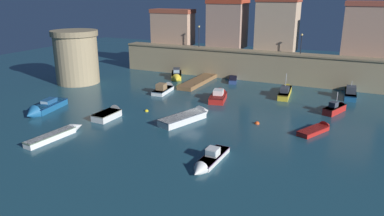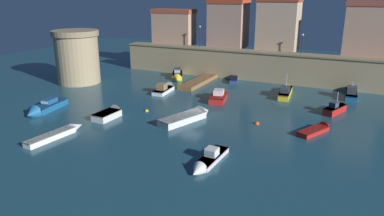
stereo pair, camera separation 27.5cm
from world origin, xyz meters
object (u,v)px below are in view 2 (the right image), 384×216
object	(u,v)px
moored_boat_3	(166,88)
mooring_buoy_0	(257,124)
moored_boat_12	(234,79)
quay_lamp_0	(200,33)
moored_boat_5	(219,96)
moored_boat_6	(351,92)
fortress_tower	(77,56)
moored_boat_10	(177,76)
moored_boat_1	(207,161)
moored_boat_0	(111,113)
moored_boat_7	(337,108)
moored_boat_4	(58,133)
moored_boat_8	(44,108)
moored_boat_9	(190,116)
moored_boat_2	(318,129)
quay_lamp_1	(302,40)
mooring_buoy_1	(147,111)
moored_boat_11	(286,91)

from	to	relation	value
moored_boat_3	mooring_buoy_0	distance (m)	17.41
moored_boat_12	quay_lamp_0	bearing A→B (deg)	55.68
moored_boat_5	moored_boat_6	distance (m)	18.25
fortress_tower	moored_boat_10	bearing A→B (deg)	35.33
moored_boat_1	moored_boat_12	distance (m)	30.34
moored_boat_12	moored_boat_6	bearing A→B (deg)	-112.10
moored_boat_0	moored_boat_7	world-z (taller)	moored_boat_7
moored_boat_1	moored_boat_4	xyz separation A→B (m)	(-15.63, -0.68, 0.01)
moored_boat_8	mooring_buoy_0	world-z (taller)	moored_boat_8
quay_lamp_0	moored_boat_1	bearing A→B (deg)	-64.50
moored_boat_9	mooring_buoy_0	world-z (taller)	moored_boat_9
moored_boat_2	moored_boat_10	size ratio (longest dim) A/B	0.83
mooring_buoy_0	moored_boat_9	bearing A→B (deg)	-165.19
moored_boat_9	moored_boat_12	size ratio (longest dim) A/B	1.48
fortress_tower	moored_boat_12	xyz separation A→B (m)	(21.55, 11.53, -3.74)
moored_boat_5	moored_boat_10	bearing A→B (deg)	39.28
moored_boat_2	moored_boat_5	bearing A→B (deg)	90.00
quay_lamp_1	moored_boat_9	bearing A→B (deg)	-109.83
moored_boat_12	mooring_buoy_1	distance (m)	19.81
moored_boat_4	mooring_buoy_0	xyz separation A→B (m)	(16.60, 11.95, -0.32)
moored_boat_3	moored_boat_7	bearing A→B (deg)	-94.84
moored_boat_5	mooring_buoy_0	distance (m)	10.05
moored_boat_12	fortress_tower	bearing A→B (deg)	101.09
quay_lamp_1	moored_boat_0	world-z (taller)	quay_lamp_1
quay_lamp_0	moored_boat_8	world-z (taller)	quay_lamp_0
moored_boat_5	moored_boat_2	bearing A→B (deg)	-128.54
moored_boat_9	moored_boat_11	world-z (taller)	moored_boat_11
quay_lamp_0	moored_boat_7	size ratio (longest dim) A/B	0.74
moored_boat_0	moored_boat_5	world-z (taller)	moored_boat_5
quay_lamp_0	moored_boat_8	bearing A→B (deg)	-106.65
fortress_tower	moored_boat_3	world-z (taller)	fortress_tower
moored_boat_2	moored_boat_9	distance (m)	13.60
moored_boat_0	moored_boat_11	world-z (taller)	moored_boat_11
mooring_buoy_1	moored_boat_8	bearing A→B (deg)	-153.57
moored_boat_10	moored_boat_11	bearing A→B (deg)	56.06
moored_boat_4	mooring_buoy_1	xyz separation A→B (m)	(3.49, 10.58, -0.32)
mooring_buoy_0	mooring_buoy_1	xyz separation A→B (m)	(-13.12, -1.37, 0.00)
moored_boat_3	moored_boat_11	bearing A→B (deg)	-76.54
fortress_tower	moored_boat_4	xyz separation A→B (m)	(13.91, -18.41, -3.78)
quay_lamp_1	moored_boat_12	bearing A→B (deg)	-167.43
quay_lamp_0	moored_boat_8	xyz separation A→B (m)	(-8.07, -26.98, -6.58)
quay_lamp_1	mooring_buoy_0	distance (m)	21.28
moored_boat_5	moored_boat_9	bearing A→B (deg)	167.40
moored_boat_6	moored_boat_12	world-z (taller)	moored_boat_6
moored_boat_3	moored_boat_5	size ratio (longest dim) A/B	1.07
moored_boat_8	moored_boat_12	bearing A→B (deg)	139.36
quay_lamp_0	mooring_buoy_1	xyz separation A→B (m)	(2.86, -21.55, -7.03)
moored_boat_7	moored_boat_2	bearing A→B (deg)	-167.69
moored_boat_2	moored_boat_6	world-z (taller)	moored_boat_6
quay_lamp_0	moored_boat_4	world-z (taller)	quay_lamp_0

